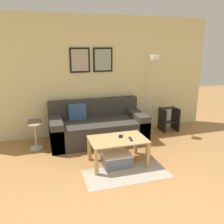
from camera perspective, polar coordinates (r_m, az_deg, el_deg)
The scene contains 11 objects.
wall_back at distance 5.21m, azimuth -5.41°, elevation 8.52°, with size 5.60×0.09×2.55m.
area_rug at distance 3.81m, azimuth 3.51°, elevation -14.62°, with size 1.31×0.61×0.01m, color #A39989.
couch at distance 4.97m, azimuth -3.55°, elevation -3.58°, with size 1.95×0.95×0.82m.
coffee_table at distance 3.96m, azimuth 1.41°, elevation -7.54°, with size 0.93×0.59×0.44m.
storage_bin at distance 4.02m, azimuth 0.96°, elevation -11.13°, with size 0.47×0.43×0.22m.
floor_lamp at distance 5.27m, azimuth 9.48°, elevation 6.63°, with size 0.26×0.45×1.73m.
side_table at distance 4.77m, azimuth -17.95°, elevation -4.95°, with size 0.29×0.29×0.52m.
book_stack at distance 4.70m, azimuth -18.03°, elevation -2.15°, with size 0.25×0.20×0.07m.
remote_control at distance 3.91m, azimuth 4.50°, elevation -6.47°, with size 0.04×0.15×0.02m, color #232328.
cell_phone at distance 4.02m, azimuth 2.11°, elevation -5.89°, with size 0.07×0.14×0.01m, color black.
step_stool at distance 5.67m, azimuth 13.53°, elevation -1.58°, with size 0.38×0.35×0.53m.
Camera 1 is at (-1.03, -1.75, 1.92)m, focal length 38.00 mm.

